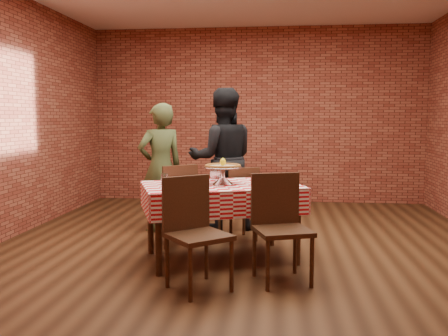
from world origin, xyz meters
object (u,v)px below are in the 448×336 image
Objects in this scene: condiment_caddy at (216,173)px; chair_far_right at (238,203)px; chair_near_left at (199,235)px; diner_olive at (161,168)px; chair_near_right at (282,229)px; chair_far_left at (173,204)px; pizza at (223,167)px; pizza_stand at (223,175)px; table at (221,222)px; diner_black at (222,159)px; water_glass_right at (164,179)px; water_glass_left at (183,182)px.

condiment_caddy is 0.17× the size of chair_far_right.
diner_olive is (-0.81, 2.02, 0.33)m from chair_near_left.
chair_far_left is at bearing 116.78° from chair_near_right.
pizza is at bearing -72.03° from condiment_caddy.
pizza_stand is at bearing 100.51° from chair_far_left.
condiment_caddy is at bearing 107.14° from table.
chair_near_left is 1.03× the size of chair_far_left.
table is 0.47m from pizza_stand.
chair_near_right is at bearing 95.16° from diner_olive.
table is 3.92× the size of pizza_stand.
chair_far_left is at bearing 47.10° from diner_black.
chair_near_left is 2.20m from diner_olive.
pizza_stand is 0.95m from chair_near_right.
water_glass_right is 1.16m from chair_far_right.
chair_far_right is 0.48× the size of diner_black.
chair_near_left is 0.52× the size of diner_black.
chair_near_right reaches higher than water_glass_left.
chair_far_right is at bearing 53.46° from water_glass_right.
table is at bearing 8.04° from water_glass_right.
chair_far_left is at bearing 139.97° from pizza_stand.
pizza_stand is 0.58m from water_glass_right.
diner_olive is 0.79m from diner_black.
pizza_stand reaches higher than chair_far_right.
chair_far_left is 0.57× the size of diner_olive.
chair_far_right is at bearing 43.61° from chair_near_left.
chair_far_left is at bearing 139.97° from pizza.
table is at bearing 44.46° from chair_near_left.
diner_olive is (-0.91, 1.10, -0.14)m from pizza.
water_glass_left is at bearing -136.55° from pizza_stand.
chair_near_left is (0.47, -0.81, -0.35)m from water_glass_right.
table is at bearing -76.33° from condiment_caddy.
pizza_stand is at bearing 84.28° from diner_black.
chair_near_left is 1.54m from chair_far_left.
chair_near_right is at bearing -18.84° from chair_near_left.
condiment_caddy is 1.15m from diner_olive.
table is 0.62m from water_glass_left.
pizza is 0.95m from chair_far_left.
chair_far_right is (0.65, 0.88, -0.38)m from water_glass_right.
pizza_stand is 1.34m from diner_black.
water_glass_left is 0.12× the size of chair_near_right.
water_glass_left is (-0.32, -0.29, 0.44)m from table.
chair_far_left reaches higher than water_glass_right.
pizza_stand is 0.41× the size of chair_near_right.
chair_far_right is at bearing 65.55° from condiment_caddy.
pizza_stand is at bearing 94.05° from diner_olive.
pizza_stand is 0.41× the size of chair_near_left.
diner_black is (-0.16, 1.33, -0.04)m from pizza.
condiment_caddy is 0.67m from chair_far_right.
pizza_stand reaches higher than condiment_caddy.
chair_far_left is (-0.54, 1.44, -0.01)m from chair_near_left.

